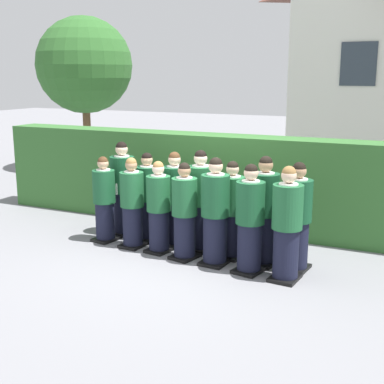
{
  "coord_description": "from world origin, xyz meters",
  "views": [
    {
      "loc": [
        3.56,
        -7.25,
        2.9
      ],
      "look_at": [
        0.0,
        0.23,
        1.05
      ],
      "focal_mm": 49.07,
      "sensor_mm": 36.0,
      "label": 1
    }
  ],
  "objects_px": {
    "student_front_row_3": "(184,214)",
    "student_rear_row_4": "(232,212)",
    "student_front_row_2": "(159,209)",
    "student_front_row_0": "(104,201)",
    "student_front_row_5": "(250,222)",
    "student_rear_row_2": "(175,201)",
    "student_front_row_4": "(215,214)",
    "student_front_row_6": "(287,227)",
    "student_rear_row_6": "(297,219)",
    "student_rear_row_1": "(148,199)",
    "student_rear_row_0": "(123,190)",
    "student_rear_row_3": "(200,203)",
    "student_front_row_1": "(132,205)",
    "student_rear_row_5": "(264,213)"
  },
  "relations": [
    {
      "from": "student_front_row_3",
      "to": "student_rear_row_4",
      "type": "distance_m",
      "value": 0.76
    },
    {
      "from": "student_front_row_2",
      "to": "student_front_row_0",
      "type": "bearing_deg",
      "value": 174.39
    },
    {
      "from": "student_front_row_3",
      "to": "student_front_row_5",
      "type": "xyz_separation_m",
      "value": [
        1.14,
        -0.13,
        0.04
      ]
    },
    {
      "from": "student_front_row_2",
      "to": "student_rear_row_2",
      "type": "xyz_separation_m",
      "value": [
        0.07,
        0.45,
        0.05
      ]
    },
    {
      "from": "student_front_row_4",
      "to": "student_front_row_6",
      "type": "xyz_separation_m",
      "value": [
        1.18,
        -0.17,
        -0.01
      ]
    },
    {
      "from": "student_rear_row_2",
      "to": "student_rear_row_6",
      "type": "relative_size",
      "value": 0.98
    },
    {
      "from": "student_rear_row_1",
      "to": "student_rear_row_4",
      "type": "height_order",
      "value": "student_rear_row_4"
    },
    {
      "from": "student_front_row_5",
      "to": "student_rear_row_6",
      "type": "bearing_deg",
      "value": 33.02
    },
    {
      "from": "student_rear_row_6",
      "to": "student_rear_row_0",
      "type": "bearing_deg",
      "value": 172.24
    },
    {
      "from": "student_front_row_5",
      "to": "student_rear_row_3",
      "type": "xyz_separation_m",
      "value": [
        -1.1,
        0.64,
        0.03
      ]
    },
    {
      "from": "student_front_row_2",
      "to": "student_rear_row_0",
      "type": "relative_size",
      "value": 0.89
    },
    {
      "from": "student_front_row_1",
      "to": "student_rear_row_0",
      "type": "xyz_separation_m",
      "value": [
        -0.56,
        0.58,
        0.09
      ]
    },
    {
      "from": "student_front_row_2",
      "to": "student_rear_row_0",
      "type": "bearing_deg",
      "value": 150.71
    },
    {
      "from": "student_front_row_2",
      "to": "student_front_row_4",
      "type": "relative_size",
      "value": 0.91
    },
    {
      "from": "student_front_row_0",
      "to": "student_front_row_2",
      "type": "relative_size",
      "value": 0.99
    },
    {
      "from": "student_rear_row_6",
      "to": "student_rear_row_2",
      "type": "bearing_deg",
      "value": 172.38
    },
    {
      "from": "student_rear_row_1",
      "to": "student_front_row_5",
      "type": "bearing_deg",
      "value": -19.05
    },
    {
      "from": "student_front_row_0",
      "to": "student_rear_row_6",
      "type": "xyz_separation_m",
      "value": [
        3.44,
        0.04,
        0.07
      ]
    },
    {
      "from": "student_front_row_6",
      "to": "student_front_row_5",
      "type": "bearing_deg",
      "value": 173.17
    },
    {
      "from": "student_rear_row_1",
      "to": "student_rear_row_6",
      "type": "height_order",
      "value": "student_rear_row_6"
    },
    {
      "from": "student_rear_row_5",
      "to": "student_front_row_0",
      "type": "bearing_deg",
      "value": -178.28
    },
    {
      "from": "student_front_row_2",
      "to": "student_rear_row_5",
      "type": "height_order",
      "value": "student_rear_row_5"
    },
    {
      "from": "student_front_row_0",
      "to": "student_front_row_3",
      "type": "distance_m",
      "value": 1.71
    },
    {
      "from": "student_rear_row_3",
      "to": "student_front_row_0",
      "type": "bearing_deg",
      "value": -170.7
    },
    {
      "from": "student_front_row_0",
      "to": "student_front_row_3",
      "type": "height_order",
      "value": "student_front_row_3"
    },
    {
      "from": "student_front_row_1",
      "to": "student_rear_row_3",
      "type": "relative_size",
      "value": 0.91
    },
    {
      "from": "student_front_row_6",
      "to": "student_rear_row_0",
      "type": "relative_size",
      "value": 0.97
    },
    {
      "from": "student_front_row_1",
      "to": "student_front_row_2",
      "type": "xyz_separation_m",
      "value": [
        0.54,
        -0.04,
        -0.01
      ]
    },
    {
      "from": "student_front_row_1",
      "to": "student_front_row_5",
      "type": "distance_m",
      "value": 2.23
    },
    {
      "from": "student_front_row_1",
      "to": "student_rear_row_5",
      "type": "bearing_deg",
      "value": 4.1
    },
    {
      "from": "student_rear_row_3",
      "to": "student_rear_row_6",
      "type": "height_order",
      "value": "student_rear_row_3"
    },
    {
      "from": "student_rear_row_2",
      "to": "student_rear_row_4",
      "type": "distance_m",
      "value": 1.14
    },
    {
      "from": "student_front_row_1",
      "to": "student_rear_row_3",
      "type": "height_order",
      "value": "student_rear_row_3"
    },
    {
      "from": "student_front_row_5",
      "to": "student_rear_row_5",
      "type": "distance_m",
      "value": 0.45
    },
    {
      "from": "student_front_row_4",
      "to": "student_rear_row_0",
      "type": "bearing_deg",
      "value": 160.99
    },
    {
      "from": "student_front_row_2",
      "to": "student_rear_row_3",
      "type": "relative_size",
      "value": 0.9
    },
    {
      "from": "student_front_row_6",
      "to": "student_rear_row_5",
      "type": "bearing_deg",
      "value": 134.33
    },
    {
      "from": "student_front_row_6",
      "to": "student_rear_row_5",
      "type": "relative_size",
      "value": 0.98
    },
    {
      "from": "student_front_row_6",
      "to": "student_rear_row_6",
      "type": "relative_size",
      "value": 1.01
    },
    {
      "from": "student_front_row_0",
      "to": "student_rear_row_2",
      "type": "xyz_separation_m",
      "value": [
        1.23,
        0.34,
        0.06
      ]
    },
    {
      "from": "student_front_row_3",
      "to": "student_rear_row_6",
      "type": "relative_size",
      "value": 0.94
    },
    {
      "from": "student_front_row_3",
      "to": "student_rear_row_1",
      "type": "height_order",
      "value": "student_rear_row_1"
    },
    {
      "from": "student_rear_row_3",
      "to": "student_rear_row_4",
      "type": "relative_size",
      "value": 1.08
    },
    {
      "from": "student_front_row_0",
      "to": "student_front_row_2",
      "type": "distance_m",
      "value": 1.17
    },
    {
      "from": "student_front_row_1",
      "to": "student_front_row_0",
      "type": "bearing_deg",
      "value": 173.01
    },
    {
      "from": "student_rear_row_0",
      "to": "student_rear_row_5",
      "type": "xyz_separation_m",
      "value": [
        2.85,
        -0.41,
        -0.01
      ]
    },
    {
      "from": "student_rear_row_0",
      "to": "student_rear_row_6",
      "type": "relative_size",
      "value": 1.04
    },
    {
      "from": "student_front_row_0",
      "to": "student_rear_row_3",
      "type": "xyz_separation_m",
      "value": [
        1.74,
        0.28,
        0.09
      ]
    },
    {
      "from": "student_front_row_4",
      "to": "student_rear_row_4",
      "type": "height_order",
      "value": "student_front_row_4"
    },
    {
      "from": "student_front_row_3",
      "to": "student_front_row_4",
      "type": "bearing_deg",
      "value": -2.3
    }
  ]
}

